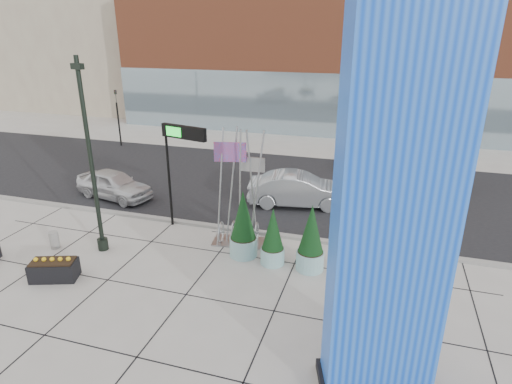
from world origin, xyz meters
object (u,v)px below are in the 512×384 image
(public_art_sculpture, at_px, (239,214))
(lamp_post, at_px, (93,177))
(overhead_street_sign, at_px, (183,140))
(car_silver_mid, at_px, (299,190))
(concrete_bollard, at_px, (54,240))
(car_white_west, at_px, (114,185))
(blue_pylon, at_px, (393,225))

(public_art_sculpture, bearing_deg, lamp_post, -164.51)
(overhead_street_sign, height_order, car_silver_mid, overhead_street_sign)
(concrete_bollard, xyz_separation_m, overhead_street_sign, (4.25, 3.32, 3.58))
(concrete_bollard, bearing_deg, lamp_post, 13.14)
(lamp_post, bearing_deg, car_white_west, 119.47)
(public_art_sculpture, relative_size, overhead_street_sign, 1.04)
(car_white_west, relative_size, car_silver_mid, 0.86)
(lamp_post, bearing_deg, overhead_street_sign, 50.97)
(blue_pylon, height_order, lamp_post, blue_pylon)
(lamp_post, xyz_separation_m, overhead_street_sign, (2.33, 2.88, 0.91))
(concrete_bollard, xyz_separation_m, car_white_west, (-0.87, 5.37, 0.37))
(overhead_street_sign, bearing_deg, lamp_post, -115.31)
(blue_pylon, xyz_separation_m, overhead_street_sign, (-8.24, 6.83, -0.41))
(blue_pylon, distance_m, overhead_street_sign, 10.71)
(lamp_post, bearing_deg, blue_pylon, -20.51)
(concrete_bollard, bearing_deg, car_white_west, 99.16)
(car_silver_mid, bearing_deg, car_white_west, 90.32)
(car_white_west, xyz_separation_m, car_silver_mid, (9.26, 1.77, 0.09))
(blue_pylon, relative_size, lamp_post, 1.22)
(public_art_sculpture, xyz_separation_m, car_silver_mid, (1.51, 4.58, -0.44))
(public_art_sculpture, xyz_separation_m, concrete_bollard, (-6.89, -2.57, -0.90))
(car_white_west, bearing_deg, concrete_bollard, -158.28)
(overhead_street_sign, height_order, car_white_west, overhead_street_sign)
(public_art_sculpture, distance_m, car_white_west, 8.26)
(lamp_post, height_order, concrete_bollard, lamp_post)
(concrete_bollard, bearing_deg, public_art_sculpture, 20.47)
(blue_pylon, xyz_separation_m, lamp_post, (-10.57, 3.96, -1.32))
(lamp_post, height_order, car_white_west, lamp_post)
(lamp_post, height_order, car_silver_mid, lamp_post)
(blue_pylon, bearing_deg, car_white_west, 128.99)
(public_art_sculpture, height_order, overhead_street_sign, public_art_sculpture)
(car_white_west, bearing_deg, blue_pylon, -111.07)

